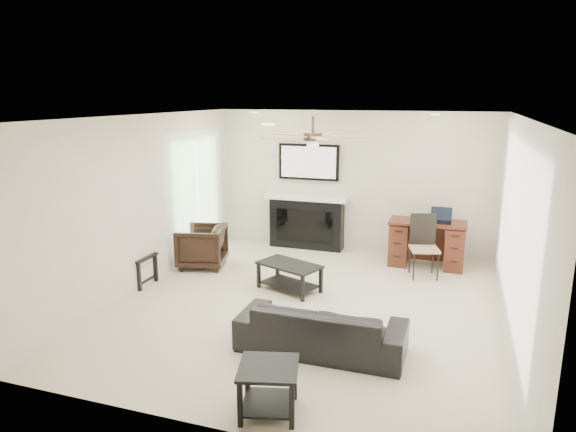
% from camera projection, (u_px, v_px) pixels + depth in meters
% --- Properties ---
extents(room_shell, '(5.50, 5.54, 2.52)m').
position_uv_depth(room_shell, '(326.00, 182.00, 6.51)').
color(room_shell, beige).
rests_on(room_shell, ground).
extents(sofa, '(1.84, 0.72, 0.54)m').
position_uv_depth(sofa, '(321.00, 328.00, 5.63)').
color(sofa, black).
rests_on(sofa, ground).
extents(armchair, '(0.91, 0.89, 0.68)m').
position_uv_depth(armchair, '(202.00, 246.00, 8.40)').
color(armchair, black).
rests_on(armchair, ground).
extents(coffee_table, '(1.02, 0.80, 0.40)m').
position_uv_depth(coffee_table, '(289.00, 277.00, 7.40)').
color(coffee_table, black).
rests_on(coffee_table, ground).
extents(end_table_near, '(0.63, 0.63, 0.45)m').
position_uv_depth(end_table_near, '(269.00, 389.00, 4.54)').
color(end_table_near, black).
rests_on(end_table_near, ground).
extents(end_table_left, '(0.51, 0.51, 0.45)m').
position_uv_depth(end_table_left, '(136.00, 270.00, 7.63)').
color(end_table_left, black).
rests_on(end_table_left, ground).
extents(fireplace_unit, '(1.52, 0.34, 1.91)m').
position_uv_depth(fireplace_unit, '(307.00, 197.00, 9.30)').
color(fireplace_unit, black).
rests_on(fireplace_unit, ground).
extents(desk, '(1.22, 0.56, 0.76)m').
position_uv_depth(desk, '(426.00, 244.00, 8.42)').
color(desk, '#39170E').
rests_on(desk, ground).
extents(desk_chair, '(0.52, 0.54, 0.97)m').
position_uv_depth(desk_chair, '(424.00, 247.00, 7.88)').
color(desk_chair, black).
rests_on(desk_chair, ground).
extents(laptop, '(0.33, 0.24, 0.23)m').
position_uv_depth(laptop, '(441.00, 216.00, 8.22)').
color(laptop, black).
rests_on(laptop, desk).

